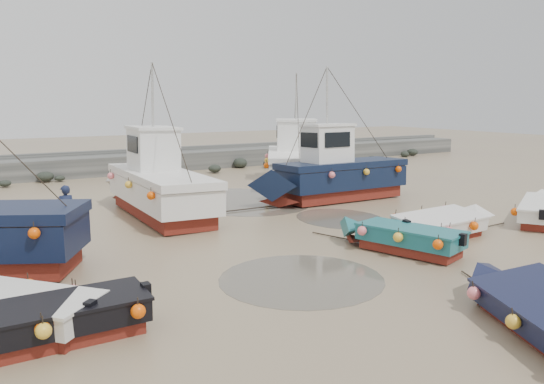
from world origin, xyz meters
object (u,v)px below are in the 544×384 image
at_px(dinghy_2, 399,234).
at_px(cabin_boat_2, 332,172).
at_px(person, 68,235).
at_px(dinghy_4, 41,318).
at_px(cabin_boat_1, 156,183).
at_px(cabin_boat_3, 296,160).
at_px(dinghy_5, 446,221).

distance_m(dinghy_2, cabin_boat_2, 8.68).
bearing_deg(cabin_boat_2, person, 92.70).
xyz_separation_m(cabin_boat_2, person, (-12.03, -0.30, -1.37)).
height_order(dinghy_2, dinghy_4, same).
bearing_deg(cabin_boat_1, person, -155.59).
height_order(dinghy_2, cabin_boat_3, cabin_boat_3).
relative_size(cabin_boat_2, person, 5.26).
xyz_separation_m(dinghy_2, person, (-8.64, 7.65, -0.56)).
distance_m(dinghy_5, person, 13.39).
bearing_deg(cabin_boat_3, person, -125.29).
bearing_deg(dinghy_4, cabin_boat_1, -29.54).
bearing_deg(dinghy_5, dinghy_4, -85.35).
bearing_deg(dinghy_2, person, 120.12).
relative_size(dinghy_2, cabin_boat_3, 0.54).
relative_size(dinghy_2, dinghy_4, 0.94).
bearing_deg(cabin_boat_1, dinghy_4, -118.77).
bearing_deg(person, cabin_boat_3, -159.41).
xyz_separation_m(dinghy_5, cabin_boat_3, (2.49, 13.19, 0.77)).
bearing_deg(cabin_boat_1, cabin_boat_2, -9.25).
bearing_deg(cabin_boat_2, cabin_boat_3, -15.76).
relative_size(cabin_boat_1, cabin_boat_3, 1.05).
height_order(dinghy_5, person, dinghy_5).
relative_size(dinghy_4, dinghy_5, 1.00).
bearing_deg(cabin_boat_2, dinghy_5, 175.60).
height_order(dinghy_4, cabin_boat_1, cabin_boat_1).
distance_m(cabin_boat_1, cabin_boat_3, 10.78).
bearing_deg(cabin_boat_3, cabin_boat_2, -75.87).
relative_size(dinghy_4, cabin_boat_3, 0.57).
xyz_separation_m(dinghy_2, cabin_boat_2, (3.39, 7.95, 0.81)).
relative_size(dinghy_4, person, 3.16).
height_order(cabin_boat_2, person, cabin_boat_2).
height_order(dinghy_4, person, dinghy_4).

